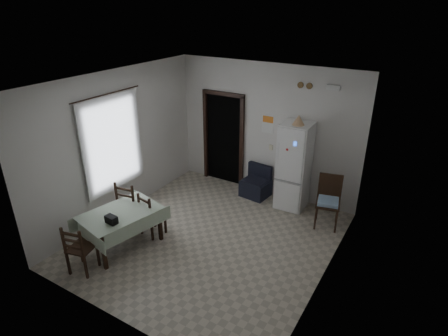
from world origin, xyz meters
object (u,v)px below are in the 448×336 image
object	(u,v)px
navy_seat	(256,182)
dining_chair_near_head	(81,247)
dining_chair_far_left	(132,203)
fridge	(294,166)
corner_chair	(328,203)
dining_table	(122,229)
dining_chair_far_right	(152,214)

from	to	relation	value
navy_seat	dining_chair_near_head	distance (m)	3.92
navy_seat	dining_chair_far_left	bearing A→B (deg)	-116.50
navy_seat	fridge	bearing A→B (deg)	6.00
fridge	navy_seat	bearing A→B (deg)	178.17
navy_seat	corner_chair	size ratio (longest dim) A/B	0.68
fridge	dining_table	distance (m)	3.58
dining_table	dining_chair_near_head	size ratio (longest dim) A/B	1.48
fridge	dining_chair_far_left	bearing A→B (deg)	-136.96
corner_chair	dining_chair_far_left	world-z (taller)	corner_chair
dining_chair_near_head	navy_seat	bearing A→B (deg)	-122.34
dining_chair_near_head	fridge	bearing A→B (deg)	-133.27
dining_table	dining_chair_near_head	xyz separation A→B (m)	(-0.06, -0.83, 0.10)
corner_chair	dining_chair_far_right	size ratio (longest dim) A/B	1.19
fridge	dining_chair_far_right	size ratio (longest dim) A/B	2.13
fridge	dining_chair_far_left	xyz separation A→B (m)	(-2.33, -2.32, -0.42)
fridge	navy_seat	world-z (taller)	fridge
dining_chair_far_left	dining_chair_far_right	distance (m)	0.51
dining_chair_near_head	dining_chair_far_right	bearing A→B (deg)	-114.89
dining_chair_far_left	dining_table	bearing A→B (deg)	108.14
dining_table	dining_chair_far_left	size ratio (longest dim) A/B	1.32
navy_seat	dining_chair_near_head	size ratio (longest dim) A/B	0.78
dining_chair_far_right	fridge	bearing A→B (deg)	-118.37
fridge	dining_chair_near_head	size ratio (longest dim) A/B	2.07
fridge	dining_chair_far_left	size ratio (longest dim) A/B	1.84
corner_chair	dining_chair_far_left	size ratio (longest dim) A/B	1.03
corner_chair	dining_chair_near_head	distance (m)	4.46
fridge	dining_chair_near_head	world-z (taller)	fridge
dining_chair_far_left	dining_chair_far_right	xyz separation A→B (m)	(0.50, 0.00, -0.07)
dining_chair_near_head	dining_table	bearing A→B (deg)	-107.98
navy_seat	dining_chair_far_left	xyz separation A→B (m)	(-1.48, -2.32, 0.15)
dining_chair_far_right	dining_chair_near_head	world-z (taller)	dining_chair_near_head
navy_seat	dining_chair_far_right	xyz separation A→B (m)	(-0.98, -2.32, 0.09)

